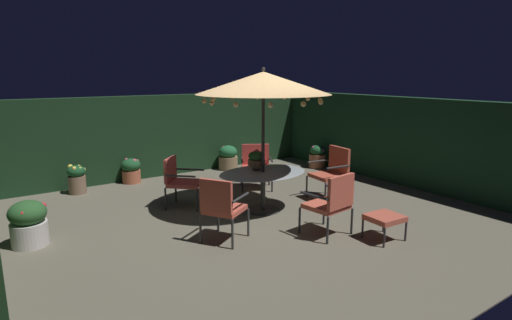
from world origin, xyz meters
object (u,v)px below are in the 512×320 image
(patio_chair_northeast, at_px, (256,163))
(potted_plant_left_far, at_px, (228,158))
(patio_umbrella, at_px, (263,83))
(centerpiece_planter, at_px, (257,159))
(patio_chair_southeast, at_px, (221,205))
(potted_plant_back_left, at_px, (28,223))
(patio_chair_north, at_px, (332,170))
(potted_plant_front_corner, at_px, (131,170))
(patio_chair_south, at_px, (332,201))
(potted_plant_left_near, at_px, (77,178))
(patio_chair_east, at_px, (180,179))
(ottoman_footrest, at_px, (385,219))
(potted_plant_right_near, at_px, (317,157))
(patio_dining_table, at_px, (263,179))

(patio_chair_northeast, distance_m, potted_plant_left_far, 1.91)
(patio_umbrella, relative_size, centerpiece_planter, 6.76)
(patio_chair_southeast, xyz_separation_m, potted_plant_back_left, (-2.35, 1.48, -0.23))
(patio_umbrella, xyz_separation_m, patio_chair_north, (1.56, -0.18, -1.70))
(centerpiece_planter, relative_size, potted_plant_front_corner, 0.68)
(patio_chair_south, bearing_deg, patio_chair_north, 44.80)
(patio_chair_south, bearing_deg, patio_chair_southeast, 153.71)
(potted_plant_left_far, relative_size, potted_plant_back_left, 0.93)
(patio_chair_southeast, xyz_separation_m, potted_plant_left_near, (-1.20, 3.91, -0.26))
(potted_plant_left_near, relative_size, potted_plant_front_corner, 1.09)
(patio_chair_east, distance_m, potted_plant_left_far, 3.14)
(potted_plant_left_far, bearing_deg, patio_chair_east, -137.35)
(centerpiece_planter, bearing_deg, ottoman_footrest, -72.45)
(ottoman_footrest, distance_m, potted_plant_back_left, 5.21)
(patio_chair_north, height_order, potted_plant_back_left, patio_chair_north)
(patio_chair_south, bearing_deg, centerpiece_planter, 95.85)
(potted_plant_left_far, xyz_separation_m, potted_plant_right_near, (2.04, -1.18, -0.01))
(potted_plant_right_near, bearing_deg, potted_plant_left_near, 169.39)
(patio_chair_southeast, bearing_deg, patio_dining_table, 31.37)
(patio_chair_northeast, distance_m, patio_chair_southeast, 3.01)
(patio_chair_southeast, xyz_separation_m, potted_plant_left_far, (2.51, 4.01, -0.27))
(centerpiece_planter, height_order, patio_chair_northeast, centerpiece_planter)
(centerpiece_planter, height_order, potted_plant_back_left, centerpiece_planter)
(patio_chair_east, height_order, potted_plant_back_left, patio_chair_east)
(patio_umbrella, distance_m, patio_chair_southeast, 2.31)
(patio_chair_northeast, bearing_deg, patio_chair_north, -63.02)
(potted_plant_front_corner, relative_size, potted_plant_back_left, 0.83)
(patio_umbrella, xyz_separation_m, potted_plant_left_far, (1.18, 3.20, -1.98))
(potted_plant_left_near, xyz_separation_m, potted_plant_front_corner, (1.20, 0.21, -0.02))
(patio_dining_table, height_order, patio_chair_north, patio_chair_north)
(patio_dining_table, bearing_deg, potted_plant_left_far, 69.74)
(patio_dining_table, xyz_separation_m, potted_plant_right_near, (3.22, 2.03, -0.29))
(patio_dining_table, height_order, patio_chair_northeast, patio_chair_northeast)
(potted_plant_right_near, relative_size, potted_plant_front_corner, 1.08)
(patio_chair_northeast, height_order, potted_plant_right_near, patio_chair_northeast)
(centerpiece_planter, height_order, potted_plant_front_corner, centerpiece_planter)
(centerpiece_planter, bearing_deg, patio_chair_northeast, 55.81)
(potted_plant_front_corner, height_order, potted_plant_back_left, potted_plant_back_left)
(patio_chair_southeast, relative_size, potted_plant_left_far, 1.57)
(patio_chair_northeast, relative_size, patio_chair_east, 1.01)
(patio_dining_table, relative_size, ottoman_footrest, 3.20)
(patio_dining_table, height_order, patio_chair_southeast, patio_chair_southeast)
(centerpiece_planter, xyz_separation_m, patio_chair_southeast, (-1.32, -1.00, -0.36))
(patio_chair_southeast, xyz_separation_m, ottoman_footrest, (2.05, -1.30, -0.25))
(patio_chair_east, relative_size, potted_plant_front_corner, 1.66)
(patio_chair_south, bearing_deg, potted_plant_left_far, 78.04)
(patio_chair_east, bearing_deg, potted_plant_left_far, 42.65)
(patio_chair_southeast, height_order, potted_plant_back_left, patio_chair_southeast)
(patio_dining_table, relative_size, patio_chair_south, 1.69)
(patio_chair_east, height_order, potted_plant_right_near, patio_chair_east)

